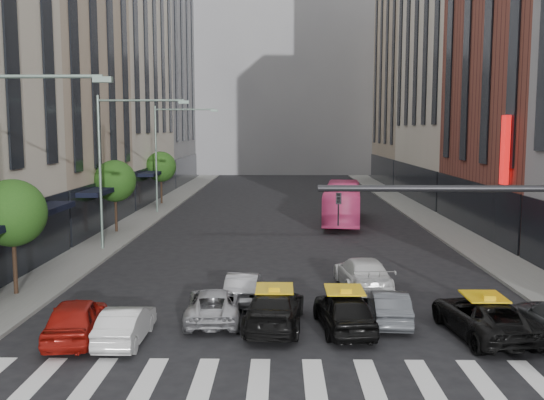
{
  "coord_description": "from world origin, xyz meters",
  "views": [
    {
      "loc": [
        -0.37,
        -15.31,
        7.19
      ],
      "look_at": [
        -0.78,
        11.97,
        4.0
      ],
      "focal_mm": 40.0,
      "sensor_mm": 36.0,
      "label": 1
    }
  ],
  "objects_px": {
    "streetlamp_far": "(167,145)",
    "taxi_center": "(344,310)",
    "car_red": "(76,319)",
    "taxi_left": "(275,308)",
    "streetlamp_mid": "(116,151)",
    "car_white_front": "(126,324)",
    "bus": "(342,203)"
  },
  "relations": [
    {
      "from": "streetlamp_far",
      "to": "taxi_center",
      "type": "xyz_separation_m",
      "value": [
        11.94,
        -30.19,
        -5.17
      ]
    },
    {
      "from": "streetlamp_far",
      "to": "car_red",
      "type": "bearing_deg",
      "value": -85.16
    },
    {
      "from": "car_red",
      "to": "taxi_left",
      "type": "bearing_deg",
      "value": -175.9
    },
    {
      "from": "streetlamp_mid",
      "to": "taxi_left",
      "type": "height_order",
      "value": "streetlamp_mid"
    },
    {
      "from": "streetlamp_far",
      "to": "streetlamp_mid",
      "type": "bearing_deg",
      "value": -90.0
    },
    {
      "from": "car_white_front",
      "to": "streetlamp_far",
      "type": "bearing_deg",
      "value": -81.43
    },
    {
      "from": "streetlamp_far",
      "to": "taxi_left",
      "type": "relative_size",
      "value": 1.83
    },
    {
      "from": "streetlamp_mid",
      "to": "streetlamp_far",
      "type": "height_order",
      "value": "same"
    },
    {
      "from": "streetlamp_mid",
      "to": "streetlamp_far",
      "type": "bearing_deg",
      "value": 90.0
    },
    {
      "from": "bus",
      "to": "car_red",
      "type": "bearing_deg",
      "value": 72.87
    },
    {
      "from": "taxi_center",
      "to": "bus",
      "type": "height_order",
      "value": "bus"
    },
    {
      "from": "streetlamp_mid",
      "to": "streetlamp_far",
      "type": "distance_m",
      "value": 16.0
    },
    {
      "from": "streetlamp_far",
      "to": "taxi_left",
      "type": "distance_m",
      "value": 31.75
    },
    {
      "from": "car_white_front",
      "to": "bus",
      "type": "distance_m",
      "value": 28.38
    },
    {
      "from": "bus",
      "to": "car_white_front",
      "type": "bearing_deg",
      "value": 76.32
    },
    {
      "from": "streetlamp_far",
      "to": "taxi_center",
      "type": "distance_m",
      "value": 32.88
    },
    {
      "from": "car_red",
      "to": "bus",
      "type": "xyz_separation_m",
      "value": [
        11.77,
        26.3,
        0.82
      ]
    },
    {
      "from": "streetlamp_far",
      "to": "bus",
      "type": "relative_size",
      "value": 0.81
    },
    {
      "from": "taxi_left",
      "to": "taxi_center",
      "type": "bearing_deg",
      "value": 176.89
    },
    {
      "from": "car_red",
      "to": "taxi_left",
      "type": "xyz_separation_m",
      "value": [
        6.8,
        1.39,
        -0.01
      ]
    },
    {
      "from": "streetlamp_far",
      "to": "taxi_center",
      "type": "relative_size",
      "value": 2.08
    },
    {
      "from": "streetlamp_far",
      "to": "car_white_front",
      "type": "xyz_separation_m",
      "value": [
        4.41,
        -31.49,
        -5.29
      ]
    },
    {
      "from": "streetlamp_mid",
      "to": "taxi_center",
      "type": "xyz_separation_m",
      "value": [
        11.94,
        -14.19,
        -5.17
      ]
    },
    {
      "from": "streetlamp_mid",
      "to": "taxi_left",
      "type": "xyz_separation_m",
      "value": [
        9.44,
        -13.86,
        -5.19
      ]
    },
    {
      "from": "taxi_center",
      "to": "bus",
      "type": "relative_size",
      "value": 0.39
    },
    {
      "from": "streetlamp_mid",
      "to": "car_red",
      "type": "height_order",
      "value": "streetlamp_mid"
    },
    {
      "from": "taxi_center",
      "to": "car_red",
      "type": "bearing_deg",
      "value": 0.45
    },
    {
      "from": "streetlamp_mid",
      "to": "taxi_left",
      "type": "bearing_deg",
      "value": -55.73
    },
    {
      "from": "car_white_front",
      "to": "car_red",
      "type": "bearing_deg",
      "value": -7.1
    },
    {
      "from": "streetlamp_mid",
      "to": "bus",
      "type": "height_order",
      "value": "streetlamp_mid"
    },
    {
      "from": "streetlamp_mid",
      "to": "car_white_front",
      "type": "height_order",
      "value": "streetlamp_mid"
    },
    {
      "from": "streetlamp_mid",
      "to": "taxi_center",
      "type": "height_order",
      "value": "streetlamp_mid"
    }
  ]
}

